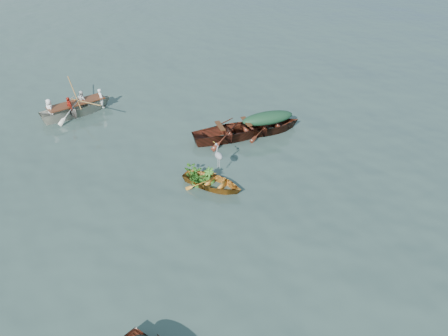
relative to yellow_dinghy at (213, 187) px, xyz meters
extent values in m
plane|color=#374D46|center=(0.60, -1.54, 0.00)|extent=(140.00, 140.00, 0.00)
imported|color=#B37522|center=(0.00, 0.00, 0.00)|extent=(2.47, 2.95, 0.71)
imported|color=#491811|center=(3.77, 2.16, 0.00)|extent=(4.17, 1.99, 0.91)
imported|color=maroon|center=(2.30, 2.45, 0.00)|extent=(4.83, 2.28, 1.10)
imported|color=silver|center=(-2.61, 7.72, 0.00)|extent=(4.61, 1.83, 1.08)
ellipsoid|color=#183B22|center=(3.77, 2.16, 0.72)|extent=(2.29, 1.10, 0.52)
imported|color=#31661A|center=(-0.27, 0.48, 0.66)|extent=(1.07, 1.13, 0.60)
imported|color=white|center=(-2.61, 7.72, 0.92)|extent=(3.26, 1.55, 0.76)
camera|label=1|loc=(-5.69, -10.62, 9.13)|focal=35.00mm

